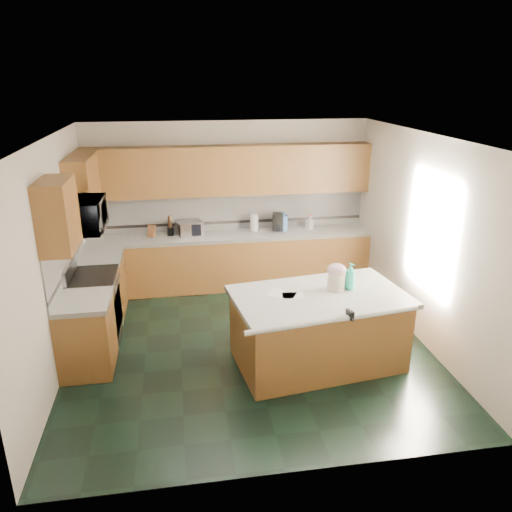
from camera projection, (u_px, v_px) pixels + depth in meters
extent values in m
plane|color=black|center=(249.00, 344.00, 6.63)|extent=(4.60, 4.60, 0.00)
plane|color=white|center=(248.00, 138.00, 5.70)|extent=(4.60, 4.60, 0.00)
cube|color=beige|center=(228.00, 204.00, 8.32)|extent=(4.60, 0.04, 2.70)
cube|color=beige|center=(290.00, 342.00, 4.02)|extent=(4.60, 0.04, 2.70)
cube|color=beige|center=(52.00, 259.00, 5.82)|extent=(0.04, 4.60, 2.70)
cube|color=beige|center=(424.00, 239.00, 6.51)|extent=(0.04, 4.60, 2.70)
cube|color=#4D2E13|center=(231.00, 262.00, 8.34)|extent=(4.60, 0.60, 0.86)
cube|color=white|center=(231.00, 236.00, 8.18)|extent=(4.60, 0.64, 0.06)
cube|color=#4D2E13|center=(229.00, 170.00, 7.94)|extent=(4.60, 0.33, 0.78)
cube|color=silver|center=(229.00, 211.00, 8.33)|extent=(4.60, 0.02, 0.63)
cube|color=black|center=(229.00, 222.00, 8.39)|extent=(4.60, 0.01, 0.05)
cube|color=#4D2E13|center=(103.00, 286.00, 7.38)|extent=(0.60, 0.82, 0.86)
cube|color=white|center=(99.00, 257.00, 7.22)|extent=(0.64, 0.82, 0.06)
cube|color=#4D2E13|center=(87.00, 337.00, 5.96)|extent=(0.60, 0.72, 0.86)
cube|color=white|center=(82.00, 302.00, 5.80)|extent=(0.64, 0.72, 0.06)
cube|color=silver|center=(66.00, 253.00, 6.37)|extent=(0.02, 2.30, 0.63)
cube|color=black|center=(68.00, 267.00, 6.44)|extent=(0.01, 2.30, 0.05)
cube|color=#4D2E13|center=(83.00, 184.00, 6.97)|extent=(0.33, 1.09, 0.78)
cube|color=#4D2E13|center=(58.00, 215.00, 5.42)|extent=(0.33, 0.72, 0.78)
cube|color=#B7B7BC|center=(95.00, 309.00, 6.64)|extent=(0.60, 0.76, 0.88)
cube|color=black|center=(118.00, 310.00, 6.70)|extent=(0.02, 0.68, 0.55)
cube|color=black|center=(91.00, 277.00, 6.49)|extent=(0.62, 0.78, 0.04)
cylinder|color=#B7B7BC|center=(117.00, 284.00, 6.58)|extent=(0.02, 0.66, 0.02)
cube|color=#B7B7BC|center=(69.00, 270.00, 6.41)|extent=(0.06, 0.76, 0.18)
imported|color=#B7B7BC|center=(84.00, 215.00, 6.20)|extent=(0.50, 0.73, 0.41)
cube|color=#4D2E13|center=(318.00, 331.00, 6.09)|extent=(2.07, 1.36, 0.86)
cube|color=white|center=(320.00, 297.00, 5.93)|extent=(2.19, 1.48, 0.06)
cylinder|color=white|center=(335.00, 320.00, 5.37)|extent=(2.03, 0.34, 0.06)
cylinder|color=beige|center=(336.00, 281.00, 6.02)|extent=(0.23, 0.23, 0.22)
ellipsoid|color=beige|center=(337.00, 270.00, 5.97)|extent=(0.23, 0.23, 0.15)
cylinder|color=tan|center=(337.00, 266.00, 5.96)|extent=(0.08, 0.03, 0.03)
sphere|color=tan|center=(334.00, 266.00, 5.95)|extent=(0.04, 0.04, 0.04)
sphere|color=tan|center=(340.00, 266.00, 5.96)|extent=(0.04, 0.04, 0.04)
imported|color=#23BC9F|center=(350.00, 276.00, 6.02)|extent=(0.17, 0.17, 0.33)
cube|color=white|center=(293.00, 295.00, 5.89)|extent=(0.28, 0.22, 0.00)
cube|color=white|center=(282.00, 294.00, 5.94)|extent=(0.40, 0.36, 0.00)
cube|color=black|center=(350.00, 315.00, 5.40)|extent=(0.07, 0.12, 0.10)
cylinder|color=black|center=(352.00, 319.00, 5.35)|extent=(0.02, 0.08, 0.02)
cube|color=#472814|center=(152.00, 231.00, 7.99)|extent=(0.15, 0.17, 0.21)
cylinder|color=black|center=(171.00, 231.00, 8.07)|extent=(0.11, 0.11, 0.13)
cylinder|color=#472814|center=(170.00, 222.00, 8.02)|extent=(0.06, 0.06, 0.20)
cube|color=#B7B7BC|center=(190.00, 228.00, 8.08)|extent=(0.45, 0.37, 0.23)
cube|color=black|center=(190.00, 230.00, 7.96)|extent=(0.35, 0.01, 0.19)
cylinder|color=white|center=(254.00, 223.00, 8.27)|extent=(0.13, 0.13, 0.29)
cylinder|color=#B7B7BC|center=(254.00, 230.00, 8.32)|extent=(0.19, 0.19, 0.01)
cylinder|color=#4267A6|center=(283.00, 223.00, 8.31)|extent=(0.16, 0.16, 0.26)
cylinder|color=#4267A6|center=(283.00, 214.00, 8.26)|extent=(0.07, 0.07, 0.04)
cube|color=black|center=(278.00, 222.00, 8.31)|extent=(0.22, 0.23, 0.29)
cylinder|color=black|center=(278.00, 227.00, 8.30)|extent=(0.12, 0.12, 0.12)
imported|color=white|center=(310.00, 223.00, 8.38)|extent=(0.14, 0.14, 0.23)
cylinder|color=red|center=(310.00, 215.00, 8.33)|extent=(0.02, 0.02, 0.03)
cube|color=white|center=(431.00, 233.00, 6.27)|extent=(0.02, 1.40, 1.10)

